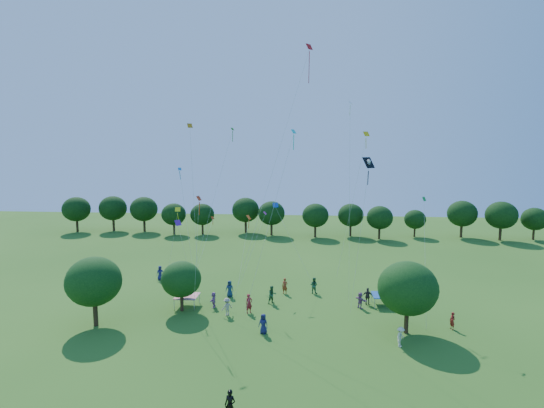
% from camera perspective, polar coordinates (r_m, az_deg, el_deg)
% --- Properties ---
extents(near_tree_west, '(4.79, 4.79, 6.20)m').
position_cam_1_polar(near_tree_west, '(40.92, -22.84, -9.58)').
color(near_tree_west, '#422B19').
rests_on(near_tree_west, ground).
extents(near_tree_north, '(3.83, 3.83, 4.90)m').
position_cam_1_polar(near_tree_north, '(42.28, -12.11, -9.85)').
color(near_tree_north, '#422B19').
rests_on(near_tree_north, ground).
extents(near_tree_east, '(5.02, 5.02, 6.21)m').
position_cam_1_polar(near_tree_east, '(38.11, 17.78, -10.73)').
color(near_tree_east, '#422B19').
rests_on(near_tree_east, ground).
extents(treeline, '(88.01, 8.77, 6.77)m').
position_cam_1_polar(treeline, '(77.50, 1.42, -1.22)').
color(treeline, '#422B19').
rests_on(treeline, ground).
extents(tent_red_stripe, '(2.20, 2.20, 1.10)m').
position_cam_1_polar(tent_red_stripe, '(44.03, -11.36, -12.05)').
color(tent_red_stripe, red).
rests_on(tent_red_stripe, ground).
extents(tent_blue, '(2.20, 2.20, 1.10)m').
position_cam_1_polar(tent_blue, '(44.85, 14.76, -11.79)').
color(tent_blue, '#164990').
rests_on(tent_blue, ground).
extents(man_in_black, '(0.76, 0.59, 1.82)m').
position_cam_1_polar(man_in_black, '(27.07, -5.66, -25.33)').
color(man_in_black, black).
rests_on(man_in_black, ground).
extents(crowd_person_0, '(0.95, 0.71, 1.72)m').
position_cam_1_polar(crowd_person_0, '(37.35, -1.18, -15.80)').
color(crowd_person_0, '#1A1D4C').
rests_on(crowd_person_0, ground).
extents(crowd_person_1, '(0.83, 0.77, 1.86)m').
position_cam_1_polar(crowd_person_1, '(41.62, -3.11, -13.23)').
color(crowd_person_1, maroon).
rests_on(crowd_person_1, ground).
extents(crowd_person_2, '(0.98, 0.76, 1.76)m').
position_cam_1_polar(crowd_person_2, '(47.16, 5.65, -10.83)').
color(crowd_person_2, '#245536').
rests_on(crowd_person_2, ground).
extents(crowd_person_3, '(0.99, 1.15, 1.63)m').
position_cam_1_polar(crowd_person_3, '(36.55, 16.91, -16.73)').
color(crowd_person_3, beige).
rests_on(crowd_person_3, ground).
extents(crowd_person_4, '(1.06, 0.56, 1.74)m').
position_cam_1_polar(crowd_person_4, '(47.32, -11.90, -10.90)').
color(crowd_person_4, '#413A34').
rests_on(crowd_person_4, ground).
extents(crowd_person_5, '(0.52, 1.44, 1.55)m').
position_cam_1_polar(crowd_person_5, '(43.41, -7.86, -12.63)').
color(crowd_person_5, '#9F60A4').
rests_on(crowd_person_5, ground).
extents(crowd_person_6, '(0.92, 0.58, 1.75)m').
position_cam_1_polar(crowd_person_6, '(46.09, -5.71, -11.27)').
color(crowd_person_6, navy).
rests_on(crowd_person_6, ground).
extents(crowd_person_7, '(0.56, 0.67, 1.54)m').
position_cam_1_polar(crowd_person_7, '(41.22, 23.08, -14.26)').
color(crowd_person_7, maroon).
rests_on(crowd_person_7, ground).
extents(crowd_person_8, '(1.03, 0.87, 1.84)m').
position_cam_1_polar(crowd_person_8, '(43.95, 0.02, -12.11)').
color(crowd_person_8, '#23522E').
rests_on(crowd_person_8, ground).
extents(crowd_person_9, '(1.15, 1.13, 1.71)m').
position_cam_1_polar(crowd_person_9, '(41.24, -6.08, -13.57)').
color(crowd_person_9, tan).
rests_on(crowd_person_9, ground).
extents(crowd_person_10, '(1.08, 0.61, 1.73)m').
position_cam_1_polar(crowd_person_10, '(44.73, 12.75, -12.01)').
color(crowd_person_10, '#3E3531').
rests_on(crowd_person_10, ground).
extents(crowd_person_11, '(1.33, 1.53, 1.61)m').
position_cam_1_polar(crowd_person_11, '(43.66, 11.77, -12.56)').
color(crowd_person_11, '#90548A').
rests_on(crowd_person_11, ground).
extents(crowd_person_12, '(0.95, 0.79, 1.70)m').
position_cam_1_polar(crowd_person_12, '(53.28, -14.82, -8.95)').
color(crowd_person_12, navy).
rests_on(crowd_person_12, ground).
extents(crowd_person_13, '(0.73, 0.57, 1.73)m').
position_cam_1_polar(crowd_person_13, '(46.79, 1.73, -10.97)').
color(crowd_person_13, maroon).
rests_on(crowd_person_13, ground).
extents(pirate_kite, '(1.65, 1.60, 13.61)m').
position_cam_1_polar(pirate_kite, '(35.39, 12.79, 4.85)').
color(pirate_kite, black).
extents(red_high_kite, '(7.21, 6.15, 24.45)m').
position_cam_1_polar(red_high_kite, '(42.02, 3.12, 14.00)').
color(red_high_kite, red).
extents(small_kite_0, '(0.77, 0.79, 10.15)m').
position_cam_1_polar(small_kite_0, '(38.36, -9.90, -2.01)').
color(small_kite_0, red).
extents(small_kite_1, '(3.18, 0.87, 16.17)m').
position_cam_1_polar(small_kite_1, '(46.72, 11.85, 5.60)').
color(small_kite_1, '#EDB70C').
extents(small_kite_2, '(1.15, 1.57, 16.79)m').
position_cam_1_polar(small_kite_2, '(42.48, -10.69, 4.49)').
color(small_kite_2, orange).
extents(small_kite_3, '(1.04, 5.65, 10.04)m').
position_cam_1_polar(small_kite_3, '(39.29, 19.83, -3.28)').
color(small_kite_3, '#198E30').
extents(small_kite_4, '(1.81, 1.13, 12.31)m').
position_cam_1_polar(small_kite_4, '(47.01, -11.79, 0.54)').
color(small_kite_4, blue).
extents(small_kite_5, '(2.55, 3.44, 7.42)m').
position_cam_1_polar(small_kite_5, '(46.66, -1.67, -3.29)').
color(small_kite_5, '#84167B').
extents(small_kite_6, '(0.50, 1.62, 18.73)m').
position_cam_1_polar(small_kite_6, '(40.35, 10.41, 5.91)').
color(small_kite_6, white).
extents(small_kite_7, '(4.36, 1.84, 15.95)m').
position_cam_1_polar(small_kite_7, '(36.46, 1.31, 3.48)').
color(small_kite_7, '#0DCBC9').
extents(small_kite_8, '(1.27, 5.39, 6.30)m').
position_cam_1_polar(small_kite_8, '(50.58, -8.44, -3.51)').
color(small_kite_8, '#E43E0D').
extents(small_kite_9, '(0.58, 6.53, 6.57)m').
position_cam_1_polar(small_kite_9, '(49.51, -3.32, -2.97)').
color(small_kite_9, '#DC4C0B').
extents(small_kite_10, '(1.66, 0.55, 7.75)m').
position_cam_1_polar(small_kite_10, '(49.31, -12.70, -1.84)').
color(small_kite_10, yellow).
extents(small_kite_11, '(4.13, 4.81, 16.74)m').
position_cam_1_polar(small_kite_11, '(48.42, -6.86, 4.24)').
color(small_kite_11, '#2E8217').
extents(small_kite_12, '(4.46, 1.98, 8.44)m').
position_cam_1_polar(small_kite_12, '(46.57, 1.22, -1.75)').
color(small_kite_12, '#1240B4').
extents(small_kite_13, '(1.26, 1.63, 6.98)m').
position_cam_1_polar(small_kite_13, '(45.30, -12.34, -3.34)').
color(small_kite_13, '#6A1A9E').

